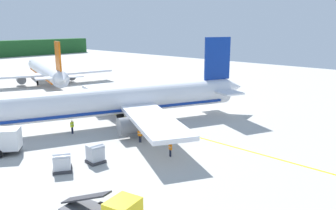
# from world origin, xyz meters

# --- Properties ---
(airliner_foreground) EXTENTS (39.76, 33.43, 11.90)m
(airliner_foreground) POSITION_xyz_m (35.16, 17.59, 3.39)
(airliner_foreground) COLOR white
(airliner_foreground) RESTS_ON ground
(airliner_mid_apron) EXTENTS (30.13, 36.01, 10.54)m
(airliner_mid_apron) POSITION_xyz_m (45.36, 56.92, 3.00)
(airliner_mid_apron) COLOR silver
(airliner_mid_apron) RESTS_ON ground
(cargo_container_near) EXTENTS (1.77, 1.77, 1.97)m
(cargo_container_near) POSITION_xyz_m (24.75, 8.63, 0.93)
(cargo_container_near) COLOR #333338
(cargo_container_near) RESTS_ON ground
(cargo_container_mid) EXTENTS (2.44, 2.44, 1.89)m
(cargo_container_mid) POSITION_xyz_m (21.34, 9.24, 0.89)
(cargo_container_mid) COLOR #333338
(cargo_container_mid) RESTS_ON ground
(crew_marshaller) EXTENTS (0.41, 0.57, 1.64)m
(crew_marshaller) POSITION_xyz_m (32.03, 9.87, 0.97)
(crew_marshaller) COLOR #191E33
(crew_marshaller) RESTS_ON ground
(crew_loader_left) EXTENTS (0.61, 0.35, 1.79)m
(crew_loader_left) POSITION_xyz_m (28.39, 18.78, 1.06)
(crew_loader_left) COLOR #191E33
(crew_loader_left) RESTS_ON ground
(crew_loader_right) EXTENTS (0.37, 0.60, 1.61)m
(crew_loader_right) POSITION_xyz_m (31.13, 4.15, 0.94)
(crew_loader_right) COLOR #191E33
(crew_loader_right) RESTS_ON ground
(apron_guide_line) EXTENTS (0.30, 60.00, 0.01)m
(apron_guide_line) POSITION_xyz_m (38.27, 12.80, 0.01)
(apron_guide_line) COLOR yellow
(apron_guide_line) RESTS_ON ground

